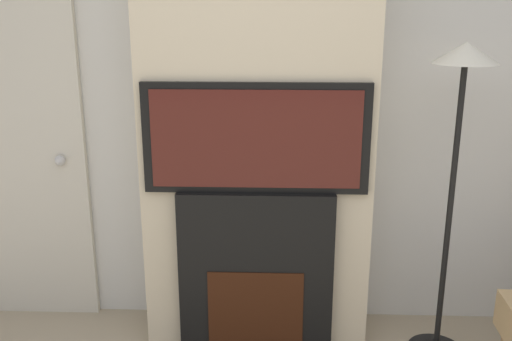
# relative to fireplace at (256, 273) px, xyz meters

# --- Properties ---
(wall_back) EXTENTS (6.00, 0.06, 2.70)m
(wall_back) POSITION_rel_fireplace_xyz_m (0.00, 0.41, 0.90)
(wall_back) COLOR silver
(wall_back) RESTS_ON ground_plane
(chimney_breast) EXTENTS (1.19, 0.38, 2.70)m
(chimney_breast) POSITION_rel_fireplace_xyz_m (0.00, 0.19, 0.90)
(chimney_breast) COLOR beige
(chimney_breast) RESTS_ON ground_plane
(fireplace) EXTENTS (0.81, 0.15, 0.91)m
(fireplace) POSITION_rel_fireplace_xyz_m (0.00, 0.00, 0.00)
(fireplace) COLOR black
(fireplace) RESTS_ON ground_plane
(television) EXTENTS (1.12, 0.07, 0.56)m
(television) POSITION_rel_fireplace_xyz_m (0.00, -0.00, 0.74)
(television) COLOR black
(television) RESTS_ON fireplace
(floor_lamp) EXTENTS (0.31, 0.31, 1.66)m
(floor_lamp) POSITION_rel_fireplace_xyz_m (0.98, -0.01, 0.80)
(floor_lamp) COLOR black
(floor_lamp) RESTS_ON ground_plane
(entry_door) EXTENTS (0.91, 0.09, 2.04)m
(entry_door) POSITION_rel_fireplace_xyz_m (-1.44, 0.35, 0.57)
(entry_door) COLOR beige
(entry_door) RESTS_ON ground_plane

